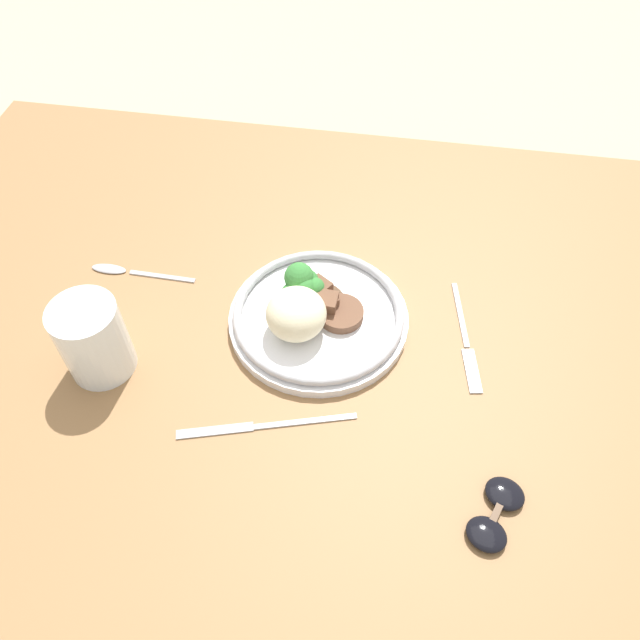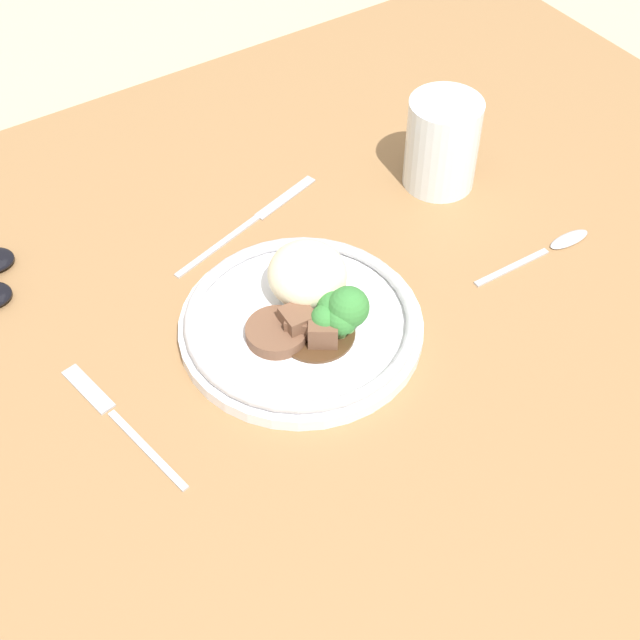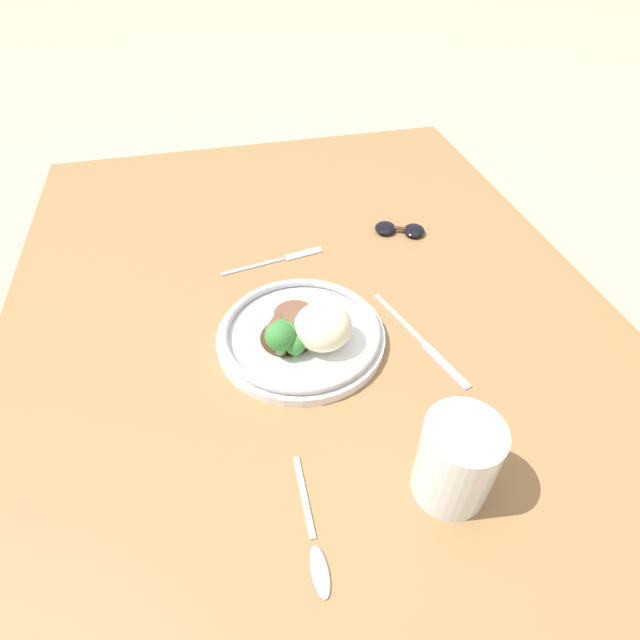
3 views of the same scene
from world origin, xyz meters
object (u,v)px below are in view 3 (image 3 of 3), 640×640
Objects in this scene: plate at (303,332)px; spoon at (316,551)px; knife at (422,342)px; juice_glass at (455,463)px; fork at (283,259)px; sunglasses at (400,229)px.

spoon is at bearing -9.45° from plate.
juice_glass is at bearing -31.00° from knife.
plate is 0.30m from spoon.
fork and knife have the same top height.
plate is 0.21m from fork.
fork is at bearing 174.53° from spoon.
spoon is (0.29, -0.05, -0.02)m from plate.
knife is at bearing 9.11° from sunglasses.
sunglasses is (-0.49, 0.12, -0.04)m from juice_glass.
sunglasses is (-0.24, 0.23, -0.01)m from plate.
plate is 1.32× the size of fork.
plate is 0.17m from knife.
plate reaches higher than sunglasses.
plate is 2.38× the size of sunglasses.
sunglasses is (-0.03, 0.23, 0.01)m from fork.
plate is 0.33m from sunglasses.
juice_glass reaches higher than knife.
fork is (-0.46, -0.10, -0.05)m from juice_glass.
spoon reaches higher than knife.
fork is at bearing -167.30° from juice_glass.
sunglasses reaches higher than spoon.
sunglasses reaches higher than fork.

